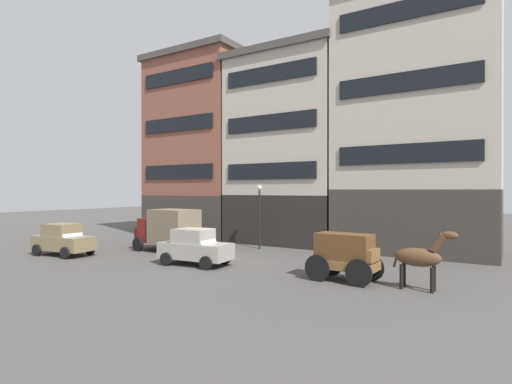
{
  "coord_description": "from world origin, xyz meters",
  "views": [
    {
      "loc": [
        13.33,
        -16.81,
        3.79
      ],
      "look_at": [
        1.54,
        1.85,
        3.69
      ],
      "focal_mm": 28.55,
      "sensor_mm": 36.0,
      "label": 1
    }
  ],
  "objects_px": {
    "sedan_dark": "(195,247)",
    "sedan_light": "(63,240)",
    "delivery_truck_near": "(168,229)",
    "streetlamp_curbside": "(260,207)",
    "pedestrian_officer": "(178,230)",
    "fire_hydrant_curbside": "(349,250)",
    "cargo_wagon": "(345,254)",
    "draft_horse": "(420,257)"
  },
  "relations": [
    {
      "from": "draft_horse",
      "to": "sedan_light",
      "type": "xyz_separation_m",
      "value": [
        -19.16,
        -2.31,
        -0.36
      ]
    },
    {
      "from": "sedan_light",
      "to": "cargo_wagon",
      "type": "bearing_deg",
      "value": 8.11
    },
    {
      "from": "cargo_wagon",
      "to": "sedan_dark",
      "type": "distance_m",
      "value": 7.74
    },
    {
      "from": "cargo_wagon",
      "to": "sedan_dark",
      "type": "bearing_deg",
      "value": -176.01
    },
    {
      "from": "sedan_light",
      "to": "fire_hydrant_curbside",
      "type": "bearing_deg",
      "value": 29.98
    },
    {
      "from": "streetlamp_curbside",
      "to": "fire_hydrant_curbside",
      "type": "distance_m",
      "value": 6.43
    },
    {
      "from": "streetlamp_curbside",
      "to": "sedan_dark",
      "type": "bearing_deg",
      "value": -87.92
    },
    {
      "from": "draft_horse",
      "to": "sedan_light",
      "type": "distance_m",
      "value": 19.31
    },
    {
      "from": "fire_hydrant_curbside",
      "to": "pedestrian_officer",
      "type": "bearing_deg",
      "value": -175.84
    },
    {
      "from": "cargo_wagon",
      "to": "draft_horse",
      "type": "distance_m",
      "value": 2.95
    },
    {
      "from": "sedan_light",
      "to": "streetlamp_curbside",
      "type": "distance_m",
      "value": 11.89
    },
    {
      "from": "sedan_dark",
      "to": "fire_hydrant_curbside",
      "type": "relative_size",
      "value": 4.61
    },
    {
      "from": "pedestrian_officer",
      "to": "delivery_truck_near",
      "type": "bearing_deg",
      "value": -57.14
    },
    {
      "from": "cargo_wagon",
      "to": "streetlamp_curbside",
      "type": "relative_size",
      "value": 0.72
    },
    {
      "from": "cargo_wagon",
      "to": "streetlamp_curbside",
      "type": "xyz_separation_m",
      "value": [
        -7.95,
        6.06,
        1.52
      ]
    },
    {
      "from": "sedan_light",
      "to": "sedan_dark",
      "type": "bearing_deg",
      "value": 11.77
    },
    {
      "from": "cargo_wagon",
      "to": "pedestrian_officer",
      "type": "distance_m",
      "value": 14.95
    },
    {
      "from": "delivery_truck_near",
      "to": "fire_hydrant_curbside",
      "type": "relative_size",
      "value": 5.39
    },
    {
      "from": "delivery_truck_near",
      "to": "fire_hydrant_curbside",
      "type": "height_order",
      "value": "delivery_truck_near"
    },
    {
      "from": "pedestrian_officer",
      "to": "fire_hydrant_curbside",
      "type": "height_order",
      "value": "pedestrian_officer"
    },
    {
      "from": "cargo_wagon",
      "to": "streetlamp_curbside",
      "type": "distance_m",
      "value": 10.11
    },
    {
      "from": "delivery_truck_near",
      "to": "streetlamp_curbside",
      "type": "distance_m",
      "value": 5.95
    },
    {
      "from": "pedestrian_officer",
      "to": "fire_hydrant_curbside",
      "type": "xyz_separation_m",
      "value": [
        12.15,
        0.88,
        -0.55
      ]
    },
    {
      "from": "sedan_light",
      "to": "pedestrian_officer",
      "type": "relative_size",
      "value": 2.13
    },
    {
      "from": "draft_horse",
      "to": "streetlamp_curbside",
      "type": "height_order",
      "value": "streetlamp_curbside"
    },
    {
      "from": "pedestrian_officer",
      "to": "fire_hydrant_curbside",
      "type": "distance_m",
      "value": 12.19
    },
    {
      "from": "cargo_wagon",
      "to": "draft_horse",
      "type": "relative_size",
      "value": 1.27
    },
    {
      "from": "cargo_wagon",
      "to": "fire_hydrant_curbside",
      "type": "distance_m",
      "value": 6.28
    },
    {
      "from": "sedan_dark",
      "to": "pedestrian_officer",
      "type": "xyz_separation_m",
      "value": [
        -6.36,
        5.59,
        0.07
      ]
    },
    {
      "from": "sedan_dark",
      "to": "sedan_light",
      "type": "height_order",
      "value": "same"
    },
    {
      "from": "sedan_light",
      "to": "delivery_truck_near",
      "type": "bearing_deg",
      "value": 45.78
    },
    {
      "from": "pedestrian_officer",
      "to": "streetlamp_curbside",
      "type": "height_order",
      "value": "streetlamp_curbside"
    },
    {
      "from": "delivery_truck_near",
      "to": "sedan_light",
      "type": "relative_size",
      "value": 1.17
    },
    {
      "from": "streetlamp_curbside",
      "to": "fire_hydrant_curbside",
      "type": "height_order",
      "value": "streetlamp_curbside"
    },
    {
      "from": "draft_horse",
      "to": "streetlamp_curbside",
      "type": "bearing_deg",
      "value": 150.93
    },
    {
      "from": "fire_hydrant_curbside",
      "to": "sedan_light",
      "type": "bearing_deg",
      "value": -150.02
    },
    {
      "from": "draft_horse",
      "to": "delivery_truck_near",
      "type": "distance_m",
      "value": 15.15
    },
    {
      "from": "cargo_wagon",
      "to": "sedan_dark",
      "type": "xyz_separation_m",
      "value": [
        -7.72,
        -0.54,
        -0.23
      ]
    },
    {
      "from": "sedan_dark",
      "to": "pedestrian_officer",
      "type": "distance_m",
      "value": 8.47
    },
    {
      "from": "pedestrian_officer",
      "to": "streetlamp_curbside",
      "type": "bearing_deg",
      "value": 9.35
    },
    {
      "from": "sedan_light",
      "to": "pedestrian_officer",
      "type": "height_order",
      "value": "sedan_light"
    },
    {
      "from": "sedan_dark",
      "to": "sedan_light",
      "type": "distance_m",
      "value": 8.68
    }
  ]
}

